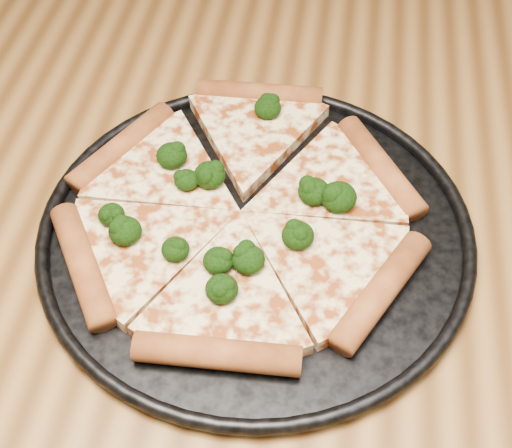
# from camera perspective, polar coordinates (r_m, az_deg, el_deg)

# --- Properties ---
(dining_table) EXTENTS (1.20, 0.90, 0.75)m
(dining_table) POSITION_cam_1_polar(r_m,az_deg,el_deg) (0.74, 3.96, -4.87)
(dining_table) COLOR brown
(dining_table) RESTS_ON ground
(pizza_pan) EXTENTS (0.40, 0.40, 0.02)m
(pizza_pan) POSITION_cam_1_polar(r_m,az_deg,el_deg) (0.66, 0.00, -0.46)
(pizza_pan) COLOR black
(pizza_pan) RESTS_ON dining_table
(pizza) EXTENTS (0.35, 0.35, 0.03)m
(pizza) POSITION_cam_1_polar(r_m,az_deg,el_deg) (0.66, -1.21, 1.15)
(pizza) COLOR #FFDD9C
(pizza) RESTS_ON pizza_pan
(broccoli_florets) EXTENTS (0.23, 0.26, 0.02)m
(broccoli_florets) POSITION_cam_1_polar(r_m,az_deg,el_deg) (0.65, -1.84, 1.45)
(broccoli_florets) COLOR black
(broccoli_florets) RESTS_ON pizza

